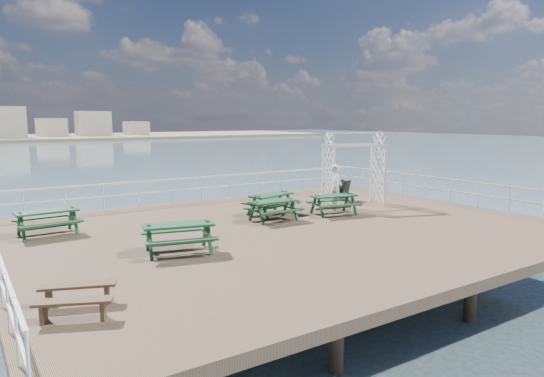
% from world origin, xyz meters
% --- Properties ---
extents(ground, '(18.00, 14.00, 0.30)m').
position_xyz_m(ground, '(0.00, 0.00, -0.15)').
color(ground, brown).
rests_on(ground, ground).
extents(sea_backdrop, '(300.00, 300.00, 9.20)m').
position_xyz_m(sea_backdrop, '(12.54, 134.07, -0.51)').
color(sea_backdrop, '#3A5362').
rests_on(sea_backdrop, ground).
extents(railing, '(17.77, 13.76, 1.10)m').
position_xyz_m(railing, '(-0.07, 2.57, 0.87)').
color(railing, white).
rests_on(railing, ground).
extents(picnic_table_a, '(1.96, 1.61, 0.91)m').
position_xyz_m(picnic_table_a, '(-7.07, 3.38, 0.58)').
color(picnic_table_a, '#163E21').
rests_on(picnic_table_a, ground).
extents(picnic_table_b, '(2.20, 1.94, 0.91)m').
position_xyz_m(picnic_table_b, '(0.83, 2.25, 0.58)').
color(picnic_table_b, '#163E21').
rests_on(picnic_table_b, ground).
extents(picnic_table_c, '(1.77, 1.43, 0.86)m').
position_xyz_m(picnic_table_c, '(0.24, 1.20, 0.55)').
color(picnic_table_c, '#163E21').
rests_on(picnic_table_c, ground).
extents(picnic_table_d, '(2.25, 1.97, 0.94)m').
position_xyz_m(picnic_table_d, '(-4.36, -0.91, 0.60)').
color(picnic_table_d, '#163E21').
rests_on(picnic_table_d, ground).
extents(picnic_table_e, '(2.02, 1.74, 0.87)m').
position_xyz_m(picnic_table_e, '(2.88, 0.92, 0.55)').
color(picnic_table_e, '#163E21').
rests_on(picnic_table_e, ground).
extents(flat_bench_near, '(1.43, 0.89, 0.41)m').
position_xyz_m(flat_bench_near, '(-7.80, -4.19, 0.30)').
color(flat_bench_near, brown).
rests_on(flat_bench_near, ground).
extents(flat_bench_far, '(1.51, 0.85, 0.42)m').
position_xyz_m(flat_bench_far, '(-7.55, -3.38, 0.32)').
color(flat_bench_far, brown).
rests_on(flat_bench_far, ground).
extents(trellis_arbor, '(2.84, 2.11, 3.16)m').
position_xyz_m(trellis_arbor, '(5.04, 2.14, 1.40)').
color(trellis_arbor, white).
rests_on(trellis_arbor, ground).
extents(sandwich_board, '(0.67, 0.57, 0.93)m').
position_xyz_m(sandwich_board, '(5.52, 3.28, 0.45)').
color(sandwich_board, black).
rests_on(sandwich_board, ground).
extents(person, '(0.82, 0.75, 1.87)m').
position_xyz_m(person, '(3.57, 1.59, 0.94)').
color(person, white).
rests_on(person, ground).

